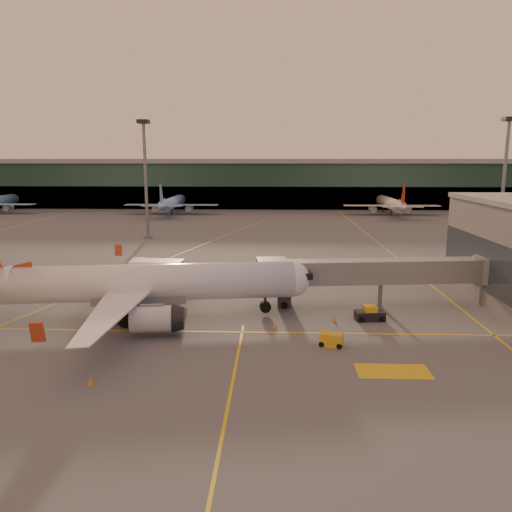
{
  "coord_description": "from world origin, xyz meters",
  "views": [
    {
      "loc": [
        8.21,
        -42.83,
        17.03
      ],
      "look_at": [
        5.83,
        19.81,
        5.0
      ],
      "focal_mm": 35.0,
      "sensor_mm": 36.0,
      "label": 1
    }
  ],
  "objects_px": {
    "main_airplane": "(138,285)",
    "pushback_tug": "(370,314)",
    "catering_truck": "(158,277)",
    "gpu_cart": "(332,340)"
  },
  "relations": [
    {
      "from": "catering_truck",
      "to": "pushback_tug",
      "type": "bearing_deg",
      "value": -13.35
    },
    {
      "from": "main_airplane",
      "to": "catering_truck",
      "type": "distance_m",
      "value": 7.82
    },
    {
      "from": "gpu_cart",
      "to": "pushback_tug",
      "type": "height_order",
      "value": "pushback_tug"
    },
    {
      "from": "catering_truck",
      "to": "gpu_cart",
      "type": "distance_m",
      "value": 25.18
    },
    {
      "from": "main_airplane",
      "to": "catering_truck",
      "type": "relative_size",
      "value": 5.97
    },
    {
      "from": "gpu_cart",
      "to": "pushback_tug",
      "type": "distance_m",
      "value": 9.34
    },
    {
      "from": "catering_truck",
      "to": "gpu_cart",
      "type": "bearing_deg",
      "value": -34.38
    },
    {
      "from": "main_airplane",
      "to": "gpu_cart",
      "type": "distance_m",
      "value": 21.79
    },
    {
      "from": "main_airplane",
      "to": "pushback_tug",
      "type": "bearing_deg",
      "value": -7.09
    },
    {
      "from": "catering_truck",
      "to": "main_airplane",
      "type": "bearing_deg",
      "value": -89.06
    }
  ]
}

